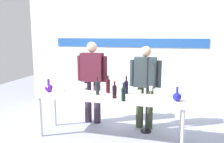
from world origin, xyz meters
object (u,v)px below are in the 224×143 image
Objects in this scene: wine_glass_right_0 at (151,89)px; wine_glass_left_0 at (54,90)px; decanter_blue_left at (49,88)px; wine_bottle_0 at (123,93)px; wine_glass_left_1 at (61,86)px; wine_glass_left_3 at (65,85)px; wine_bottle_1 at (115,91)px; presenter_left at (92,77)px; wine_glass_right_2 at (140,93)px; wine_bottle_2 at (98,87)px; presenter_right at (145,82)px; wine_bottle_4 at (108,85)px; display_table at (110,99)px; wine_glass_left_2 at (64,90)px; decanter_blue_right at (177,97)px; wine_glass_left_4 at (81,90)px; wine_glass_right_1 at (136,90)px; wine_bottle_3 at (126,86)px; wine_glass_left_5 at (85,86)px; microphone_stand at (147,108)px.

wine_glass_left_0 is at bearing -163.60° from wine_glass_right_0.
decanter_blue_left is 0.81× the size of wine_bottle_0.
decanter_blue_left reaches higher than wine_glass_right_0.
wine_glass_left_3 is at bearing 83.22° from wine_glass_left_1.
presenter_left is at bearing 132.53° from wine_bottle_1.
decanter_blue_left is 1.71× the size of wine_glass_left_0.
wine_glass_right_2 is (0.41, 0.05, -0.02)m from wine_bottle_1.
presenter_left is 5.28× the size of wine_bottle_2.
presenter_right is 10.44× the size of wine_glass_left_1.
wine_bottle_4 is (1.06, 0.24, 0.06)m from decanter_blue_left.
display_table is 0.24m from wine_bottle_1.
presenter_left is 5.60× the size of wine_bottle_0.
wine_bottle_2 is 2.16× the size of wine_glass_left_2.
wine_bottle_4 is at bearing 156.27° from wine_glass_right_2.
decanter_blue_right reaches higher than display_table.
display_table is at bearing 10.54° from wine_glass_left_4.
wine_glass_right_1 is at bearing -8.47° from wine_bottle_4.
wine_bottle_0 reaches higher than display_table.
wine_bottle_0 is 1.02× the size of wine_bottle_1.
wine_bottle_1 is at bearing -112.11° from wine_bottle_3.
wine_glass_left_2 is 1.02× the size of wine_glass_left_5.
presenter_left reaches higher than microphone_stand.
wine_glass_left_1 is at bearing -173.50° from wine_glass_right_0.
presenter_left is 0.64m from wine_bottle_2.
decanter_blue_left is at bearing -174.25° from wine_glass_right_1.
wine_glass_left_2 is 1.28m from wine_glass_right_2.
wine_bottle_3 is 2.31× the size of wine_glass_left_0.
microphone_stand reaches higher than wine_bottle_0.
wine_glass_left_0 is 0.98× the size of wine_glass_left_5.
wine_glass_left_4 is 0.95m from wine_glass_right_1.
wine_bottle_0 is (-0.25, -0.82, -0.02)m from presenter_right.
decanter_blue_left is 0.45m from wine_glass_left_2.
display_table is 16.53× the size of wine_glass_left_4.
wine_glass_right_0 reaches higher than wine_glass_left_1.
presenter_right is at bearing 34.08° from wine_glass_left_4.
wine_glass_right_2 is (1.27, 0.17, 0.00)m from wine_glass_left_2.
presenter_right is 1.13m from wine_glass_left_5.
wine_glass_left_5 is at bearing 159.02° from display_table.
microphone_stand reaches higher than wine_glass_right_1.
wine_glass_right_1 is 0.94× the size of wine_glass_right_2.
presenter_left is at bearing 170.56° from microphone_stand.
wine_glass_right_2 is at bearing -4.91° from display_table.
presenter_right is 10.90× the size of wine_glass_left_2.
wine_bottle_1 is 0.41m from wine_glass_right_2.
wine_bottle_1 is 0.40m from wine_glass_right_1.
display_table is at bearing -161.44° from wine_glass_right_0.
wine_glass_left_3 is (-0.40, -0.43, -0.09)m from presenter_left.
decanter_blue_left reaches higher than display_table.
wine_bottle_4 is 0.67m from wine_glass_right_2.
decanter_blue_right is at bearing -7.48° from wine_glass_left_5.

